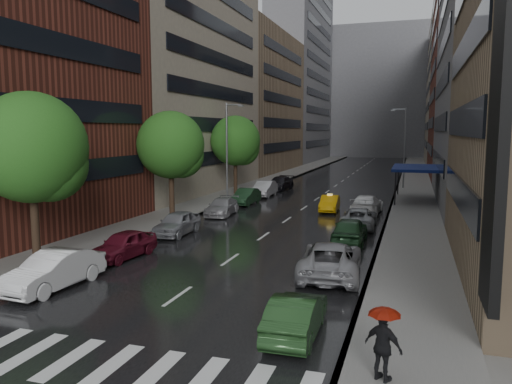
# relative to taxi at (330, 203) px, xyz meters

# --- Properties ---
(ground) EXTENTS (220.00, 220.00, 0.00)m
(ground) POSITION_rel_taxi_xyz_m (-2.38, -26.95, -0.65)
(ground) COLOR gray
(ground) RESTS_ON ground
(road) EXTENTS (14.00, 140.00, 0.01)m
(road) POSITION_rel_taxi_xyz_m (-2.38, 23.05, -0.65)
(road) COLOR black
(road) RESTS_ON ground
(sidewalk_left) EXTENTS (4.00, 140.00, 0.15)m
(sidewalk_left) POSITION_rel_taxi_xyz_m (-11.38, 23.05, -0.58)
(sidewalk_left) COLOR gray
(sidewalk_left) RESTS_ON ground
(sidewalk_right) EXTENTS (4.00, 140.00, 0.15)m
(sidewalk_right) POSITION_rel_taxi_xyz_m (6.62, 23.05, -0.58)
(sidewalk_right) COLOR gray
(sidewalk_right) RESTS_ON ground
(crosswalk) EXTENTS (13.15, 2.80, 0.01)m
(crosswalk) POSITION_rel_taxi_xyz_m (-2.18, -28.95, -0.64)
(crosswalk) COLOR silver
(crosswalk) RESTS_ON ground
(buildings_left) EXTENTS (8.00, 108.00, 38.00)m
(buildings_left) POSITION_rel_taxi_xyz_m (-17.38, 31.84, 15.33)
(buildings_left) COLOR maroon
(buildings_left) RESTS_ON ground
(buildings_right) EXTENTS (8.05, 109.10, 36.00)m
(buildings_right) POSITION_rel_taxi_xyz_m (12.62, 29.75, 14.38)
(buildings_right) COLOR #937A5B
(buildings_right) RESTS_ON ground
(building_far) EXTENTS (40.00, 14.00, 32.00)m
(building_far) POSITION_rel_taxi_xyz_m (-2.38, 91.05, 15.35)
(building_far) COLOR slate
(building_far) RESTS_ON ground
(tree_near) EXTENTS (5.32, 5.32, 8.49)m
(tree_near) POSITION_rel_taxi_xyz_m (-10.98, -20.98, 5.15)
(tree_near) COLOR #382619
(tree_near) RESTS_ON ground
(tree_mid) EXTENTS (5.07, 5.07, 8.09)m
(tree_mid) POSITION_rel_taxi_xyz_m (-10.98, -6.62, 4.88)
(tree_mid) COLOR #382619
(tree_mid) RESTS_ON ground
(tree_far) EXTENTS (5.10, 5.10, 8.13)m
(tree_far) POSITION_rel_taxi_xyz_m (-10.98, 7.57, 4.91)
(tree_far) COLOR #382619
(tree_far) RESTS_ON ground
(taxi) EXTENTS (1.59, 4.04, 1.31)m
(taxi) POSITION_rel_taxi_xyz_m (0.00, 0.00, 0.00)
(taxi) COLOR #EAA70C
(taxi) RESTS_ON ground
(parked_cars_left) EXTENTS (2.56, 41.92, 1.58)m
(parked_cars_left) POSITION_rel_taxi_xyz_m (-7.78, -4.49, 0.08)
(parked_cars_left) COLOR white
(parked_cars_left) RESTS_ON ground
(parked_cars_right) EXTENTS (3.12, 29.84, 1.59)m
(parked_cars_right) POSITION_rel_taxi_xyz_m (3.02, -11.59, 0.10)
(parked_cars_right) COLOR #1E3E1C
(parked_cars_right) RESTS_ON ground
(ped_red_umbrella) EXTENTS (1.16, 0.90, 2.01)m
(ped_red_umbrella) POSITION_rel_taxi_xyz_m (5.91, -27.75, 0.67)
(ped_red_umbrella) COLOR black
(ped_red_umbrella) RESTS_ON sidewalk_right
(street_lamp_left) EXTENTS (1.74, 0.22, 9.00)m
(street_lamp_left) POSITION_rel_taxi_xyz_m (-10.10, 3.05, 4.23)
(street_lamp_left) COLOR gray
(street_lamp_left) RESTS_ON sidewalk_left
(street_lamp_right) EXTENTS (1.74, 0.22, 9.00)m
(street_lamp_right) POSITION_rel_taxi_xyz_m (5.34, 18.05, 4.23)
(street_lamp_right) COLOR gray
(street_lamp_right) RESTS_ON sidewalk_right
(awning) EXTENTS (4.00, 8.00, 3.12)m
(awning) POSITION_rel_taxi_xyz_m (6.60, 8.05, 2.48)
(awning) COLOR navy
(awning) RESTS_ON sidewalk_right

